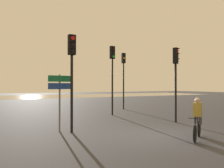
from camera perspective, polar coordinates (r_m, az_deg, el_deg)
The scene contains 8 objects.
ground_plane at distance 9.48m, azimuth 11.54°, elevation -13.16°, with size 120.00×120.00×0.00m, color #333338.
water_strip at distance 44.91m, azimuth -19.86°, elevation -3.12°, with size 80.00×16.00×0.01m, color gray.
traffic_light_near_left at distance 9.97m, azimuth -10.45°, elevation 5.05°, with size 0.33×0.34×4.37m.
traffic_light_center at distance 15.59m, azimuth 0.10°, elevation 4.32°, with size 0.36×0.38×4.92m.
traffic_light_near_right at distance 12.96m, azimuth 16.31°, elevation 3.43°, with size 0.40×0.42×4.25m.
traffic_light_far_right at distance 19.52m, azimuth 3.03°, elevation 3.53°, with size 0.35×0.37×5.01m.
direction_sign_post at distance 10.22m, azimuth -13.46°, elevation -2.09°, with size 1.10×0.17×2.60m.
cyclist at distance 9.21m, azimuth 21.41°, elevation -8.33°, with size 1.45×0.97×1.62m.
Camera 1 is at (-5.79, -7.21, 2.08)m, focal length 35.00 mm.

